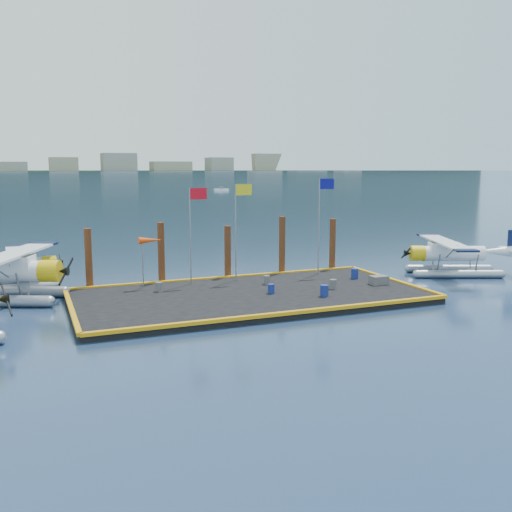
{
  "coord_description": "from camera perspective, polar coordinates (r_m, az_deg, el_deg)",
  "views": [
    {
      "loc": [
        -11.83,
        -30.32,
        7.75
      ],
      "look_at": [
        1.18,
        2.0,
        2.23
      ],
      "focal_mm": 40.0,
      "sensor_mm": 36.0,
      "label": 1
    }
  ],
  "objects": [
    {
      "name": "drum_3",
      "position": [
        33.22,
        1.52,
        -3.29
      ],
      "size": [
        0.39,
        0.39,
        0.55
      ],
      "primitive_type": "cylinder",
      "color": "navy",
      "rests_on": "dock"
    },
    {
      "name": "far_backdrop",
      "position": [
        1785.67,
        -13.98,
        8.79
      ],
      "size": [
        3050.0,
        2050.0,
        810.0
      ],
      "color": "black",
      "rests_on": "ground"
    },
    {
      "name": "crate",
      "position": [
        36.54,
        12.18,
        -2.37
      ],
      "size": [
        1.09,
        0.72,
        0.54
      ],
      "primitive_type": "cube",
      "color": "#535357",
      "rests_on": "dock"
    },
    {
      "name": "drum_0",
      "position": [
        34.19,
        -9.69,
        -3.06
      ],
      "size": [
        0.39,
        0.39,
        0.55
      ],
      "primitive_type": "cylinder",
      "color": "#535357",
      "rests_on": "dock"
    },
    {
      "name": "seaplane_b",
      "position": [
        35.65,
        -23.82,
        -1.67
      ],
      "size": [
        9.7,
        10.21,
        3.72
      ],
      "rotation": [
        0.0,
        0.0,
        -1.97
      ],
      "color": "#969AA3",
      "rests_on": "ground"
    },
    {
      "name": "flagpole_red",
      "position": [
        35.59,
        -6.29,
        3.54
      ],
      "size": [
        1.14,
        0.08,
        6.0
      ],
      "color": "gray",
      "rests_on": "dock"
    },
    {
      "name": "drum_4",
      "position": [
        38.11,
        9.84,
        -1.74
      ],
      "size": [
        0.47,
        0.47,
        0.67
      ],
      "primitive_type": "cylinder",
      "color": "navy",
      "rests_on": "dock"
    },
    {
      "name": "flagpole_blue",
      "position": [
        38.95,
        6.58,
        4.43
      ],
      "size": [
        1.14,
        0.08,
        6.5
      ],
      "color": "gray",
      "rests_on": "dock"
    },
    {
      "name": "seaplane_d",
      "position": [
        42.88,
        18.78,
        0.04
      ],
      "size": [
        8.54,
        9.02,
        3.27
      ],
      "rotation": [
        0.0,
        0.0,
        1.19
      ],
      "color": "#969AA3",
      "rests_on": "ground"
    },
    {
      "name": "drum_5",
      "position": [
        35.75,
        1.08,
        -2.41
      ],
      "size": [
        0.39,
        0.39,
        0.55
      ],
      "primitive_type": "cylinder",
      "color": "#535357",
      "rests_on": "dock"
    },
    {
      "name": "dock_bumpers",
      "position": [
        33.35,
        -0.59,
        -3.57
      ],
      "size": [
        20.25,
        10.25,
        0.18
      ],
      "primitive_type": null,
      "color": "orange",
      "rests_on": "dock"
    },
    {
      "name": "drum_1",
      "position": [
        32.67,
        6.85,
        -3.46
      ],
      "size": [
        0.47,
        0.47,
        0.66
      ],
      "primitive_type": "cylinder",
      "color": "navy",
      "rests_on": "dock"
    },
    {
      "name": "piling_3",
      "position": [
        39.67,
        2.62,
        0.88
      ],
      "size": [
        0.44,
        0.44,
        4.3
      ],
      "primitive_type": "cylinder",
      "color": "#452013",
      "rests_on": "ground"
    },
    {
      "name": "drum_2",
      "position": [
        34.7,
        7.71,
        -2.81
      ],
      "size": [
        0.41,
        0.41,
        0.58
      ],
      "primitive_type": "cylinder",
      "color": "#535357",
      "rests_on": "dock"
    },
    {
      "name": "flagpole_yellow",
      "position": [
        36.49,
        -1.75,
        3.91
      ],
      "size": [
        1.14,
        0.08,
        6.2
      ],
      "color": "gray",
      "rests_on": "dock"
    },
    {
      "name": "piling_0",
      "position": [
        36.33,
        -16.38,
        -0.47
      ],
      "size": [
        0.44,
        0.44,
        4.0
      ],
      "primitive_type": "cylinder",
      "color": "#452013",
      "rests_on": "ground"
    },
    {
      "name": "piling_4",
      "position": [
        41.5,
        7.65,
        0.96
      ],
      "size": [
        0.44,
        0.44,
        4.0
      ],
      "primitive_type": "cylinder",
      "color": "#452013",
      "rests_on": "ground"
    },
    {
      "name": "piling_1",
      "position": [
        37.0,
        -9.44,
        0.1
      ],
      "size": [
        0.44,
        0.44,
        4.2
      ],
      "primitive_type": "cylinder",
      "color": "#452013",
      "rests_on": "ground"
    },
    {
      "name": "ground",
      "position": [
        33.46,
        -0.59,
        -4.39
      ],
      "size": [
        4000.0,
        4000.0,
        0.0
      ],
      "primitive_type": "plane",
      "color": "navy",
      "rests_on": "ground"
    },
    {
      "name": "seaplane_c",
      "position": [
        39.1,
        -23.1,
        -1.18
      ],
      "size": [
        7.76,
        8.55,
        3.04
      ],
      "rotation": [
        0.0,
        0.0,
        -1.52
      ],
      "color": "#969AA3",
      "rests_on": "ground"
    },
    {
      "name": "windsock",
      "position": [
        35.08,
        -10.56,
        1.45
      ],
      "size": [
        1.4,
        0.44,
        3.12
      ],
      "color": "gray",
      "rests_on": "dock"
    },
    {
      "name": "dock",
      "position": [
        33.41,
        -0.59,
        -4.05
      ],
      "size": [
        20.0,
        10.0,
        0.4
      ],
      "primitive_type": "cube",
      "color": "black",
      "rests_on": "ground"
    },
    {
      "name": "piling_2",
      "position": [
        38.24,
        -2.84,
        0.2
      ],
      "size": [
        0.44,
        0.44,
        3.8
      ],
      "primitive_type": "cylinder",
      "color": "#452013",
      "rests_on": "ground"
    }
  ]
}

